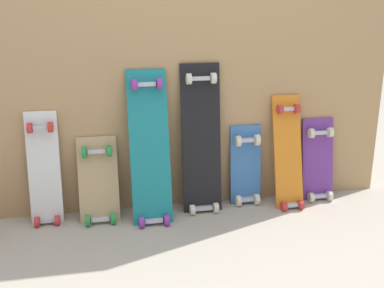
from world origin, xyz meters
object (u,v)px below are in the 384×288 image
(skateboard_teal, at_px, (150,153))
(skateboard_black, at_px, (201,144))
(skateboard_natural, at_px, (99,185))
(skateboard_purple, at_px, (318,164))
(skateboard_white, at_px, (44,174))
(skateboard_blue, at_px, (246,169))
(skateboard_orange, at_px, (288,157))

(skateboard_teal, relative_size, skateboard_black, 0.98)
(skateboard_natural, bearing_deg, skateboard_teal, -6.43)
(skateboard_teal, height_order, skateboard_black, skateboard_black)
(skateboard_purple, bearing_deg, skateboard_black, -179.01)
(skateboard_white, xyz_separation_m, skateboard_teal, (0.61, -0.07, 0.11))
(skateboard_white, relative_size, skateboard_purple, 1.21)
(skateboard_teal, xyz_separation_m, skateboard_blue, (0.62, 0.09, -0.18))
(skateboard_orange, bearing_deg, skateboard_blue, 165.84)
(skateboard_black, distance_m, skateboard_purple, 0.81)
(skateboard_blue, xyz_separation_m, skateboard_purple, (0.49, -0.02, 0.01))
(skateboard_teal, xyz_separation_m, skateboard_purple, (1.11, 0.07, -0.17))
(skateboard_teal, bearing_deg, skateboard_natural, 173.57)
(skateboard_white, distance_m, skateboard_blue, 1.23)
(skateboard_natural, height_order, skateboard_purple, skateboard_purple)
(skateboard_teal, xyz_separation_m, skateboard_orange, (0.87, 0.03, -0.09))
(skateboard_blue, xyz_separation_m, skateboard_orange, (0.25, -0.06, 0.09))
(skateboard_black, relative_size, skateboard_orange, 1.27)
(skateboard_teal, height_order, skateboard_purple, skateboard_teal)
(skateboard_natural, bearing_deg, skateboard_blue, 3.42)
(skateboard_white, distance_m, skateboard_natural, 0.32)
(skateboard_black, distance_m, skateboard_blue, 0.36)
(skateboard_black, bearing_deg, skateboard_purple, 0.99)
(skateboard_black, xyz_separation_m, skateboard_purple, (0.78, 0.01, -0.19))
(skateboard_white, xyz_separation_m, skateboard_blue, (1.23, 0.02, -0.07))
(skateboard_teal, xyz_separation_m, skateboard_black, (0.32, 0.06, 0.02))
(skateboard_blue, bearing_deg, skateboard_orange, -14.16)
(skateboard_teal, distance_m, skateboard_orange, 0.88)
(skateboard_blue, relative_size, skateboard_purple, 0.95)
(skateboard_teal, bearing_deg, skateboard_blue, 8.23)
(skateboard_orange, bearing_deg, skateboard_purple, 11.73)
(skateboard_white, distance_m, skateboard_teal, 0.62)
(skateboard_black, bearing_deg, skateboard_white, 179.58)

